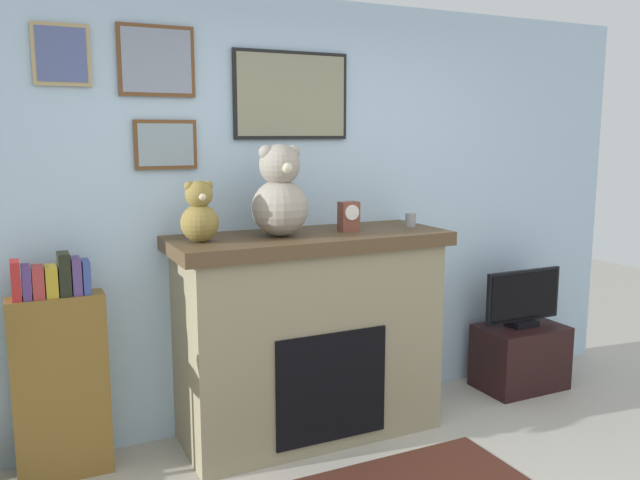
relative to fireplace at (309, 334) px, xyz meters
The scene contains 9 objects.
back_wall 0.78m from the fireplace, 83.75° to the left, with size 5.20×0.15×2.60m.
fireplace is the anchor object (origin of this frame).
bookshelf 1.39m from the fireplace, behind, with size 0.47×0.16×1.20m.
tv_stand 1.70m from the fireplace, ahead, with size 0.60×0.40×0.45m, color black.
television 1.65m from the fireplace, ahead, with size 0.63×0.14×0.40m.
candle_jar 0.95m from the fireplace, ahead, with size 0.07×0.07×0.08m, color gray.
mantel_clock 0.74m from the fireplace, ahead, with size 0.11×0.08×0.18m.
teddy_bear_brown 1.00m from the fireplace, behind, with size 0.20×0.20×0.33m.
teddy_bear_grey 0.86m from the fireplace, behind, with size 0.32×0.32×0.52m.
Camera 1 is at (-1.62, -1.76, 1.80)m, focal length 36.78 mm.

